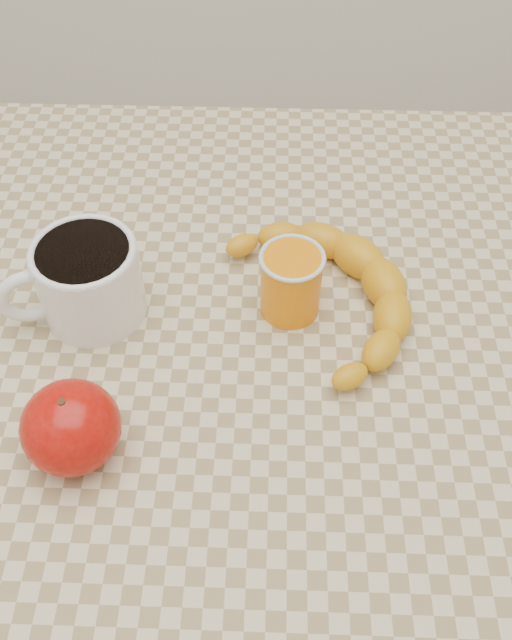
{
  "coord_description": "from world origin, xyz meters",
  "views": [
    {
      "loc": [
        0.01,
        -0.46,
        1.32
      ],
      "look_at": [
        0.0,
        0.0,
        0.77
      ],
      "focal_mm": 40.0,
      "sensor_mm": 36.0,
      "label": 1
    }
  ],
  "objects_px": {
    "apple": "(71,427)",
    "orange_juice_glass": "(291,282)",
    "banana": "(329,292)",
    "table": "(256,380)",
    "coffee_mug": "(86,279)"
  },
  "relations": [
    {
      "from": "orange_juice_glass",
      "to": "banana",
      "type": "relative_size",
      "value": 0.24
    },
    {
      "from": "table",
      "to": "orange_juice_glass",
      "type": "relative_size",
      "value": 10.32
    },
    {
      "from": "table",
      "to": "orange_juice_glass",
      "type": "bearing_deg",
      "value": 45.05
    },
    {
      "from": "table",
      "to": "coffee_mug",
      "type": "relative_size",
      "value": 5.05
    },
    {
      "from": "apple",
      "to": "orange_juice_glass",
      "type": "bearing_deg",
      "value": 42.97
    },
    {
      "from": "orange_juice_glass",
      "to": "table",
      "type": "bearing_deg",
      "value": -134.95
    },
    {
      "from": "coffee_mug",
      "to": "orange_juice_glass",
      "type": "distance_m",
      "value": 0.21
    },
    {
      "from": "orange_juice_glass",
      "to": "banana",
      "type": "distance_m",
      "value": 0.04
    },
    {
      "from": "table",
      "to": "coffee_mug",
      "type": "distance_m",
      "value": 0.22
    },
    {
      "from": "apple",
      "to": "coffee_mug",
      "type": "bearing_deg",
      "value": 95.62
    },
    {
      "from": "coffee_mug",
      "to": "orange_juice_glass",
      "type": "relative_size",
      "value": 2.04
    },
    {
      "from": "coffee_mug",
      "to": "banana",
      "type": "xyz_separation_m",
      "value": [
        0.25,
        0.01,
        -0.03
      ]
    },
    {
      "from": "banana",
      "to": "apple",
      "type": "bearing_deg",
      "value": -164.21
    },
    {
      "from": "table",
      "to": "apple",
      "type": "bearing_deg",
      "value": -137.51
    },
    {
      "from": "table",
      "to": "coffee_mug",
      "type": "xyz_separation_m",
      "value": [
        -0.17,
        0.02,
        0.13
      ]
    }
  ]
}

